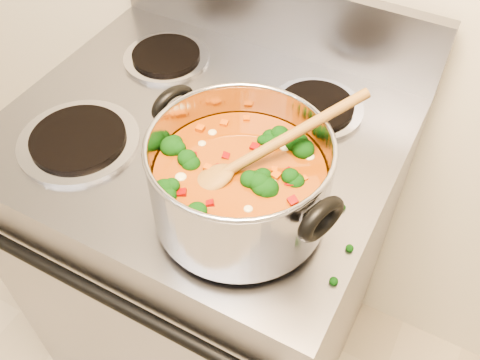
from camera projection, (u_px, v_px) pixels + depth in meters
name	position (u px, v px, depth m)	size (l,w,h in m)	color
electric_range	(211.00, 258.00, 1.35)	(0.73, 0.66, 1.08)	gray
stockpot	(240.00, 182.00, 0.80)	(0.33, 0.27, 0.16)	#A5A4AC
wooden_spoon	(252.00, 157.00, 0.77)	(0.20, 0.24, 0.11)	olive
cooktop_crumbs	(264.00, 262.00, 0.80)	(0.38, 0.21, 0.01)	black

